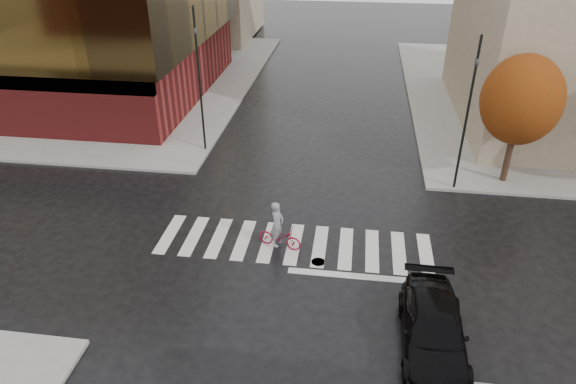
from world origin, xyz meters
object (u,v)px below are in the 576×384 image
(cyclist, at_px, (279,232))
(traffic_light_ne, at_px, (469,105))
(traffic_light_nw, at_px, (199,70))
(sedan, at_px, (433,329))
(fire_hydrant, at_px, (150,132))

(cyclist, xyz_separation_m, traffic_light_ne, (8.00, 6.07, 3.74))
(cyclist, bearing_deg, traffic_light_nw, 46.47)
(sedan, height_order, cyclist, cyclist)
(traffic_light_nw, xyz_separation_m, traffic_light_ne, (13.70, -2.70, -0.29))
(cyclist, distance_m, fire_hydrant, 13.56)
(sedan, relative_size, fire_hydrant, 7.67)
(sedan, bearing_deg, traffic_light_ne, 79.17)
(traffic_light_nw, height_order, traffic_light_ne, traffic_light_nw)
(sedan, bearing_deg, cyclist, 141.16)
(sedan, bearing_deg, fire_hydrant, 136.96)
(cyclist, distance_m, traffic_light_ne, 10.72)
(sedan, xyz_separation_m, fire_hydrant, (-15.17, 14.55, -0.22))
(traffic_light_nw, xyz_separation_m, fire_hydrant, (-3.70, 1.00, -4.25))
(cyclist, height_order, traffic_light_ne, traffic_light_ne)
(sedan, relative_size, cyclist, 2.34)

